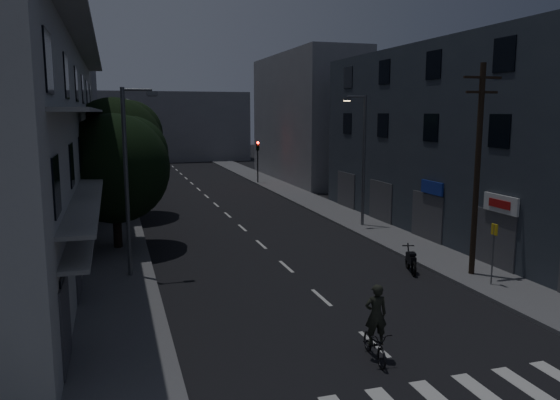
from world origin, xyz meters
TOP-DOWN VIEW (x-y plane):
  - ground at (0.00, 25.00)m, footprint 160.00×160.00m
  - sidewalk_left at (-7.50, 25.00)m, footprint 3.00×90.00m
  - sidewalk_right at (7.50, 25.00)m, footprint 3.00×90.00m
  - lane_markings at (0.00, 31.25)m, footprint 0.15×60.50m
  - building_left at (-11.98, 18.00)m, footprint 7.00×36.00m
  - building_right at (11.99, 14.00)m, footprint 6.19×28.00m
  - building_far_left at (-12.00, 48.00)m, footprint 6.00×20.00m
  - building_far_right at (12.00, 42.00)m, footprint 6.00×20.00m
  - building_far_end at (0.00, 70.00)m, footprint 24.00×8.00m
  - tree_near at (-7.40, 16.65)m, footprint 5.63×5.63m
  - tree_mid at (-7.27, 25.73)m, footprint 6.48×6.48m
  - tree_far at (-7.30, 36.66)m, footprint 5.62×5.62m
  - traffic_signal_far_right at (6.31, 40.14)m, footprint 0.28×0.37m
  - traffic_signal_far_left at (-6.72, 39.22)m, footprint 0.28×0.37m
  - street_lamp_left_near at (-6.90, 11.29)m, footprint 1.51×0.25m
  - street_lamp_right at (7.15, 18.07)m, footprint 1.51×0.25m
  - street_lamp_left_far at (-7.20, 30.32)m, footprint 1.51×0.25m
  - utility_pole at (7.27, 7.12)m, footprint 1.80×0.24m
  - bus_stop_sign at (7.10, 5.58)m, footprint 0.06×0.35m
  - motorcycle at (5.11, 8.55)m, footprint 0.82×1.85m
  - cyclist at (-0.47, 1.03)m, footprint 0.84×1.86m

SIDE VIEW (x-z plane):
  - ground at x=0.00m, z-range 0.00..0.00m
  - lane_markings at x=0.00m, z-range 0.00..0.01m
  - sidewalk_left at x=-7.50m, z-range 0.00..0.15m
  - sidewalk_right at x=7.50m, z-range 0.00..0.15m
  - motorcycle at x=5.11m, z-range -0.13..1.10m
  - cyclist at x=-0.47m, z-range -0.37..1.91m
  - bus_stop_sign at x=7.10m, z-range 0.63..3.15m
  - traffic_signal_far_right at x=6.31m, z-range 1.05..5.15m
  - traffic_signal_far_left at x=-6.72m, z-range 1.05..5.15m
  - tree_near at x=-7.40m, z-range 1.02..7.96m
  - tree_far at x=-7.30m, z-range 1.03..7.98m
  - street_lamp_left_near at x=-6.90m, z-range 0.60..8.60m
  - street_lamp_right at x=7.15m, z-range 0.60..8.60m
  - street_lamp_left_far at x=-7.20m, z-range 0.60..8.60m
  - utility_pole at x=7.27m, z-range 0.37..9.37m
  - building_far_end at x=0.00m, z-range 0.00..10.00m
  - tree_mid at x=-7.27m, z-range 1.15..9.11m
  - building_right at x=11.99m, z-range 0.00..11.00m
  - building_far_right at x=12.00m, z-range 0.00..13.00m
  - building_left at x=-11.98m, z-range -0.01..13.99m
  - building_far_left at x=-12.00m, z-range 0.00..16.00m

